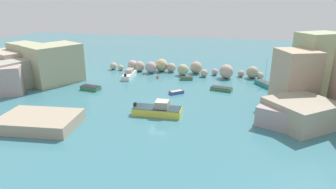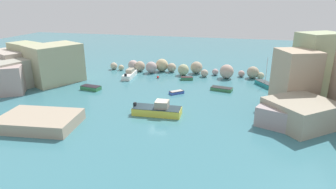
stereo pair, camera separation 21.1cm
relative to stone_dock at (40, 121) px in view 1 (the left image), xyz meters
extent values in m
plane|color=teal|center=(13.24, 7.47, -0.72)|extent=(160.00, 160.00, 0.00)
cube|color=#AAA092|center=(-17.37, 14.38, 1.59)|extent=(11.17, 11.26, 4.63)
cube|color=#A5AA81|center=(-16.13, 18.61, 2.79)|extent=(8.28, 6.38, 7.03)
cube|color=tan|center=(-9.76, 17.82, 2.84)|extent=(9.80, 10.79, 7.11)
cube|color=#AA9D8A|center=(-18.10, 14.17, 1.42)|extent=(11.23, 11.34, 4.28)
cube|color=#ADA093|center=(-18.57, 16.84, 2.17)|extent=(9.83, 8.27, 5.79)
cube|color=#9E9492|center=(-19.59, 17.22, 1.35)|extent=(8.19, 8.93, 4.15)
cube|color=#AD958F|center=(-14.29, 12.03, 1.62)|extent=(8.15, 9.78, 4.68)
cube|color=#A6A898|center=(-19.94, 15.48, 1.27)|extent=(8.22, 9.85, 3.99)
cube|color=#9D9B8D|center=(-14.49, 12.90, 1.79)|extent=(6.93, 8.62, 5.03)
cube|color=#A09681|center=(31.53, 8.47, 0.87)|extent=(9.99, 9.91, 3.19)
cube|color=#A59495|center=(28.79, 8.23, 0.54)|extent=(5.78, 6.33, 2.52)
cube|color=tan|center=(31.55, 15.35, 3.43)|extent=(6.53, 6.66, 8.30)
cube|color=#9DA980|center=(35.08, 19.60, 4.45)|extent=(7.53, 6.96, 10.34)
cube|color=#9F9988|center=(35.39, 25.11, 1.76)|extent=(6.20, 6.23, 4.95)
sphere|color=#B9AA92|center=(-3.45, 29.72, 0.05)|extent=(1.55, 1.55, 1.55)
sphere|color=#C0B28F|center=(-1.59, 29.41, -0.12)|extent=(1.20, 1.20, 1.20)
sphere|color=#BCA29E|center=(0.99, 30.06, 0.39)|extent=(2.23, 2.23, 2.23)
sphere|color=tan|center=(2.75, 29.57, 0.38)|extent=(2.20, 2.20, 2.20)
sphere|color=#AF9B99|center=(5.56, 28.83, 0.48)|extent=(2.40, 2.40, 2.40)
sphere|color=tan|center=(7.35, 30.81, 0.62)|extent=(2.69, 2.69, 2.69)
sphere|color=tan|center=(9.57, 30.66, 0.24)|extent=(1.93, 1.93, 1.93)
sphere|color=#ABB187|center=(12.53, 28.64, 0.42)|extent=(2.29, 2.29, 2.29)
sphere|color=tan|center=(14.92, 30.76, 0.54)|extent=(2.52, 2.52, 2.52)
sphere|color=#B8A696|center=(16.93, 28.44, 0.03)|extent=(1.50, 1.50, 1.50)
sphere|color=#B79C9E|center=(18.93, 30.30, -0.06)|extent=(1.32, 1.32, 1.32)
sphere|color=#BDA093|center=(21.32, 28.43, 0.65)|extent=(2.74, 2.74, 2.74)
sphere|color=#BF9B96|center=(24.18, 30.23, -0.07)|extent=(1.30, 1.30, 1.30)
sphere|color=tan|center=(26.37, 29.76, 0.46)|extent=(2.36, 2.36, 2.36)
sphere|color=#B9B595|center=(27.87, 29.39, -0.04)|extent=(1.37, 1.37, 1.37)
cube|color=tan|center=(0.00, 0.00, 0.00)|extent=(9.97, 7.24, 1.44)
sphere|color=red|center=(8.12, 24.99, -0.48)|extent=(0.47, 0.47, 0.47)
cube|color=teal|center=(28.40, 24.68, -0.36)|extent=(3.51, 4.27, 0.72)
cube|color=#2A3235|center=(28.40, 24.68, 0.03)|extent=(3.44, 4.18, 0.06)
cylinder|color=silver|center=(28.40, 24.68, 2.24)|extent=(0.10, 0.10, 4.49)
cube|color=#DBCE42|center=(13.15, 7.20, -0.23)|extent=(6.71, 2.68, 0.99)
cube|color=#203037|center=(13.15, 7.20, 0.30)|extent=(6.57, 2.62, 0.06)
cube|color=#9E937F|center=(13.86, 7.23, 0.80)|extent=(1.82, 1.76, 1.05)
cube|color=black|center=(9.99, 7.07, 0.52)|extent=(0.38, 0.45, 0.50)
cube|color=#347E4A|center=(-1.15, 15.02, -0.40)|extent=(3.60, 2.07, 0.64)
cube|color=black|center=(-1.15, 15.02, -0.05)|extent=(3.52, 2.03, 0.06)
cube|color=#377F52|center=(13.89, 25.32, -0.45)|extent=(2.56, 1.68, 0.54)
cube|color=#301F21|center=(13.89, 25.32, -0.15)|extent=(2.51, 1.64, 0.06)
cube|color=white|center=(2.40, 24.32, -0.27)|extent=(2.10, 5.67, 0.91)
cube|color=#9E937F|center=(2.34, 24.91, 0.53)|extent=(1.39, 2.29, 0.69)
cube|color=black|center=(2.63, 21.71, 0.44)|extent=(0.47, 0.40, 0.50)
cube|color=#3A7D4D|center=(20.97, 20.19, -0.47)|extent=(3.83, 2.14, 0.51)
cube|color=black|center=(20.97, 20.19, -0.18)|extent=(3.75, 2.10, 0.06)
cube|color=#3B58BE|center=(13.79, 16.60, -0.52)|extent=(2.50, 2.36, 0.41)
cube|color=#2C2228|center=(13.79, 16.60, -0.28)|extent=(2.45, 2.31, 0.06)
cube|color=#ADA89E|center=(13.79, 16.60, -0.27)|extent=(2.12, 2.01, 0.08)
camera|label=1|loc=(23.32, -27.66, 14.60)|focal=30.53mm
camera|label=2|loc=(23.52, -27.61, 14.60)|focal=30.53mm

